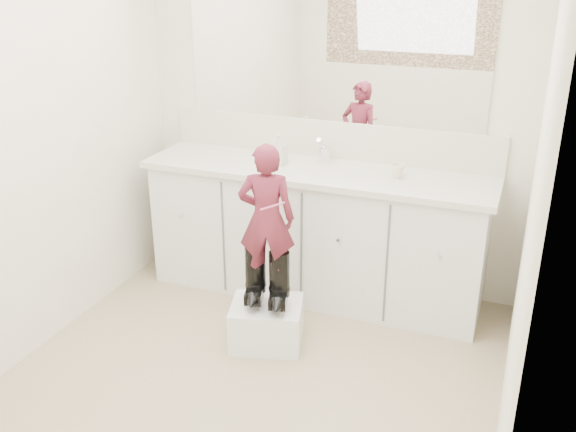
% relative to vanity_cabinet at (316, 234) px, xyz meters
% --- Properties ---
extents(floor, '(3.00, 3.00, 0.00)m').
position_rel_vanity_cabinet_xyz_m(floor, '(0.00, -1.23, -0.42)').
color(floor, '#886D59').
rests_on(floor, ground).
extents(wall_back, '(2.60, 0.00, 2.60)m').
position_rel_vanity_cabinet_xyz_m(wall_back, '(0.00, 0.27, 0.77)').
color(wall_back, beige).
rests_on(wall_back, floor).
extents(wall_left, '(0.00, 3.00, 3.00)m').
position_rel_vanity_cabinet_xyz_m(wall_left, '(-1.30, -1.23, 0.78)').
color(wall_left, beige).
rests_on(wall_left, floor).
extents(wall_right, '(0.00, 3.00, 3.00)m').
position_rel_vanity_cabinet_xyz_m(wall_right, '(1.30, -1.23, 0.78)').
color(wall_right, beige).
rests_on(wall_right, floor).
extents(vanity_cabinet, '(2.20, 0.55, 0.85)m').
position_rel_vanity_cabinet_xyz_m(vanity_cabinet, '(0.00, 0.00, 0.00)').
color(vanity_cabinet, silver).
rests_on(vanity_cabinet, floor).
extents(countertop, '(2.28, 0.58, 0.04)m').
position_rel_vanity_cabinet_xyz_m(countertop, '(0.00, -0.01, 0.45)').
color(countertop, beige).
rests_on(countertop, vanity_cabinet).
extents(backsplash, '(2.28, 0.03, 0.25)m').
position_rel_vanity_cabinet_xyz_m(backsplash, '(0.00, 0.26, 0.59)').
color(backsplash, beige).
rests_on(backsplash, countertop).
extents(mirror, '(2.00, 0.02, 1.00)m').
position_rel_vanity_cabinet_xyz_m(mirror, '(0.00, 0.26, 1.22)').
color(mirror, white).
rests_on(mirror, wall_back).
extents(faucet, '(0.08, 0.08, 0.10)m').
position_rel_vanity_cabinet_xyz_m(faucet, '(0.00, 0.15, 0.52)').
color(faucet, silver).
rests_on(faucet, countertop).
extents(cup, '(0.11, 0.11, 0.08)m').
position_rel_vanity_cabinet_xyz_m(cup, '(0.52, 0.00, 0.51)').
color(cup, beige).
rests_on(cup, countertop).
extents(soap_bottle, '(0.10, 0.10, 0.20)m').
position_rel_vanity_cabinet_xyz_m(soap_bottle, '(-0.26, -0.00, 0.56)').
color(soap_bottle, beige).
rests_on(soap_bottle, countertop).
extents(step_stool, '(0.49, 0.44, 0.26)m').
position_rel_vanity_cabinet_xyz_m(step_stool, '(-0.05, -0.72, -0.29)').
color(step_stool, white).
rests_on(step_stool, floor).
extents(boot_left, '(0.18, 0.25, 0.34)m').
position_rel_vanity_cabinet_xyz_m(boot_left, '(-0.13, -0.70, 0.01)').
color(boot_left, black).
rests_on(boot_left, step_stool).
extents(boot_right, '(0.18, 0.25, 0.34)m').
position_rel_vanity_cabinet_xyz_m(boot_right, '(0.02, -0.70, 0.01)').
color(boot_right, black).
rests_on(boot_right, step_stool).
extents(toddler, '(0.36, 0.29, 0.87)m').
position_rel_vanity_cabinet_xyz_m(toddler, '(-0.05, -0.70, 0.37)').
color(toddler, '#9C304A').
rests_on(toddler, step_stool).
extents(toothbrush, '(0.13, 0.05, 0.06)m').
position_rel_vanity_cabinet_xyz_m(toothbrush, '(0.02, -0.78, 0.49)').
color(toothbrush, '#D45278').
rests_on(toothbrush, toddler).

